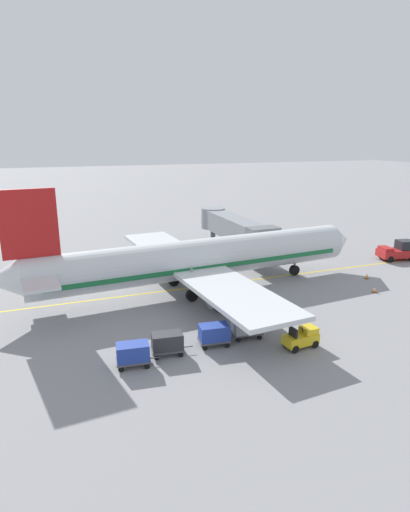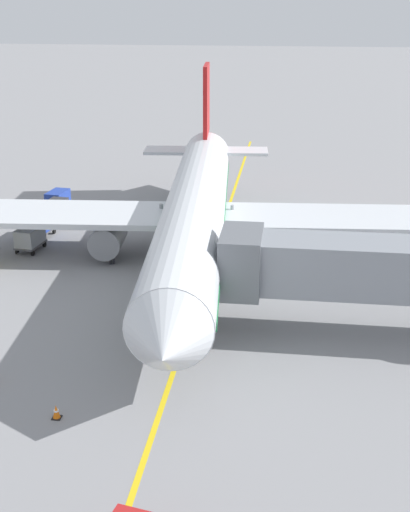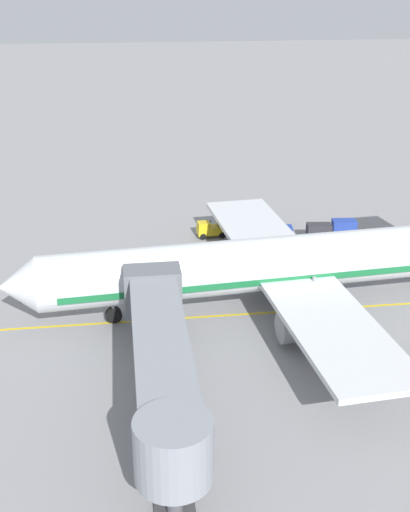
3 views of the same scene
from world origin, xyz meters
TOP-DOWN VIEW (x-y plane):
  - ground_plane at (0.00, 0.00)m, footprint 400.00×400.00m
  - gate_lead_in_line at (0.00, 0.00)m, footprint 0.24×80.00m
  - parked_airliner at (1.00, -2.18)m, footprint 30.32×37.35m
  - jet_bridge at (-10.26, 6.70)m, footprint 17.48×3.50m
  - pushback_tractor at (-0.64, 24.44)m, footprint 3.02×4.75m
  - baggage_tug_lead at (14.63, 0.67)m, footprint 1.48×2.60m
  - baggage_cart_front at (11.91, -2.33)m, footprint 1.55×2.96m
  - baggage_cart_second_in_train at (12.20, -5.08)m, footprint 1.55×2.96m
  - baggage_cart_third_in_train at (12.33, -8.59)m, footprint 1.55×2.96m
  - baggage_cart_tail_end at (13.01, -11.11)m, footprint 1.55×2.96m
  - ground_crew_wing_walker at (6.02, -0.70)m, footprint 0.72×0.34m
  - safety_cone_nose_left at (3.98, 15.76)m, footprint 0.36×0.36m
  - safety_cone_nose_right at (7.62, 13.53)m, footprint 0.36×0.36m

SIDE VIEW (x-z plane):
  - ground_plane at x=0.00m, z-range 0.00..0.00m
  - gate_lead_in_line at x=0.00m, z-range 0.00..0.01m
  - safety_cone_nose_left at x=3.98m, z-range -0.01..0.58m
  - safety_cone_nose_right at x=7.62m, z-range -0.01..0.58m
  - baggage_tug_lead at x=14.63m, z-range -0.10..1.52m
  - baggage_cart_front at x=11.91m, z-range 0.16..1.74m
  - baggage_cart_second_in_train at x=12.20m, z-range 0.16..1.74m
  - baggage_cart_third_in_train at x=12.33m, z-range 0.16..1.74m
  - baggage_cart_tail_end at x=13.01m, z-range 0.16..1.74m
  - ground_crew_wing_walker at x=6.02m, z-range 0.11..1.80m
  - pushback_tractor at x=-0.64m, z-range -0.10..2.30m
  - parked_airliner at x=1.00m, z-range -2.13..8.50m
  - jet_bridge at x=-10.26m, z-range 0.97..5.95m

